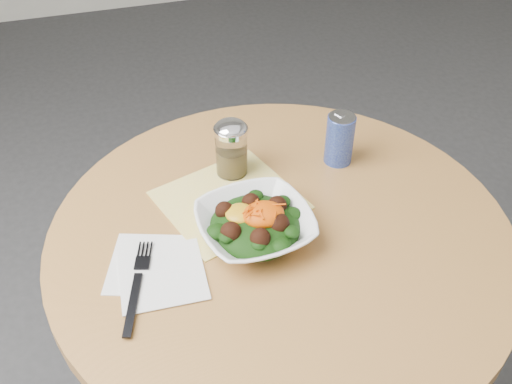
{
  "coord_description": "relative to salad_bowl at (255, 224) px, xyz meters",
  "views": [
    {
      "loc": [
        -0.28,
        -0.74,
        1.52
      ],
      "look_at": [
        -0.04,
        0.05,
        0.81
      ],
      "focal_mm": 40.0,
      "sensor_mm": 36.0,
      "label": 1
    }
  ],
  "objects": [
    {
      "name": "table",
      "position": [
        0.05,
        0.01,
        -0.23
      ],
      "size": [
        0.9,
        0.9,
        0.75
      ],
      "color": "black",
      "rests_on": "ground"
    },
    {
      "name": "cloth_napkin",
      "position": [
        -0.02,
        0.11,
        -0.03
      ],
      "size": [
        0.32,
        0.3,
        0.0
      ],
      "primitive_type": "cube",
      "rotation": [
        0.0,
        0.0,
        0.31
      ],
      "color": "#DDB30B",
      "rests_on": "table"
    },
    {
      "name": "paper_napkins",
      "position": [
        -0.19,
        -0.03,
        -0.03
      ],
      "size": [
        0.19,
        0.21,
        0.0
      ],
      "color": "silver",
      "rests_on": "table"
    },
    {
      "name": "salad_bowl",
      "position": [
        0.0,
        0.0,
        0.0
      ],
      "size": [
        0.23,
        0.23,
        0.08
      ],
      "color": "white",
      "rests_on": "table"
    },
    {
      "name": "fork",
      "position": [
        -0.23,
        -0.06,
        -0.02
      ],
      "size": [
        0.08,
        0.21,
        0.0
      ],
      "color": "black",
      "rests_on": "table"
    },
    {
      "name": "spice_shaker",
      "position": [
        0.01,
        0.2,
        0.03
      ],
      "size": [
        0.07,
        0.07,
        0.13
      ],
      "color": "silver",
      "rests_on": "table"
    },
    {
      "name": "beverage_can",
      "position": [
        0.24,
        0.17,
        0.03
      ],
      "size": [
        0.06,
        0.06,
        0.12
      ],
      "color": "#0D1892",
      "rests_on": "table"
    }
  ]
}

